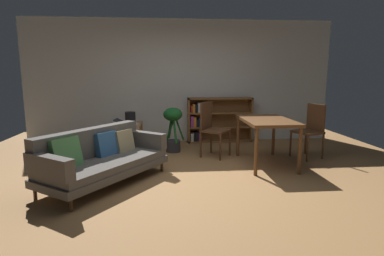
{
  "coord_description": "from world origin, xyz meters",
  "views": [
    {
      "loc": [
        -0.37,
        -4.37,
        1.53
      ],
      "look_at": [
        0.06,
        0.48,
        0.68
      ],
      "focal_mm": 29.19,
      "sensor_mm": 36.0,
      "label": 1
    }
  ],
  "objects": [
    {
      "name": "bookshelf",
      "position": [
        0.77,
        2.53,
        0.5
      ],
      "size": [
        1.45,
        0.28,
        1.0
      ],
      "color": "brown",
      "rests_on": "ground_plane"
    },
    {
      "name": "media_console",
      "position": [
        -1.03,
        1.59,
        0.27
      ],
      "size": [
        0.38,
        1.12,
        0.55
      ],
      "color": "olive",
      "rests_on": "ground_plane"
    },
    {
      "name": "open_laptop",
      "position": [
        -1.09,
        1.67,
        0.58
      ],
      "size": [
        0.47,
        0.34,
        0.11
      ],
      "color": "silver",
      "rests_on": "media_console"
    },
    {
      "name": "dining_table",
      "position": [
        1.33,
        0.66,
        0.69
      ],
      "size": [
        0.78,
        1.26,
        0.78
      ],
      "color": "brown",
      "rests_on": "ground_plane"
    },
    {
      "name": "ground_plane",
      "position": [
        0.0,
        0.0,
        0.0
      ],
      "size": [
        8.16,
        8.16,
        0.0
      ],
      "primitive_type": "plane",
      "color": "#9E7042"
    },
    {
      "name": "dining_chair_far",
      "position": [
        0.5,
        1.27,
        0.56
      ],
      "size": [
        0.61,
        0.61,
        1.01
      ],
      "color": "#56351E",
      "rests_on": "ground_plane"
    },
    {
      "name": "desk_speaker",
      "position": [
        -0.99,
        1.33,
        0.7
      ],
      "size": [
        0.19,
        0.19,
        0.29
      ],
      "color": "black",
      "rests_on": "media_console"
    },
    {
      "name": "potted_floor_plant",
      "position": [
        -0.21,
        1.66,
        0.53
      ],
      "size": [
        0.41,
        0.61,
        0.88
      ],
      "color": "#333338",
      "rests_on": "ground_plane"
    },
    {
      "name": "back_wall_panel",
      "position": [
        0.0,
        2.7,
        1.35
      ],
      "size": [
        6.8,
        0.1,
        2.7
      ],
      "primitive_type": "cube",
      "color": "silver",
      "rests_on": "ground_plane"
    },
    {
      "name": "fabric_couch",
      "position": [
        -1.28,
        -0.02,
        0.37
      ],
      "size": [
        1.74,
        1.97,
        0.76
      ],
      "color": "#56351E",
      "rests_on": "ground_plane"
    },
    {
      "name": "dining_chair_near",
      "position": [
        2.29,
        1.03,
        0.55
      ],
      "size": [
        0.55,
        0.57,
        0.98
      ],
      "color": "#56351E",
      "rests_on": "ground_plane"
    }
  ]
}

